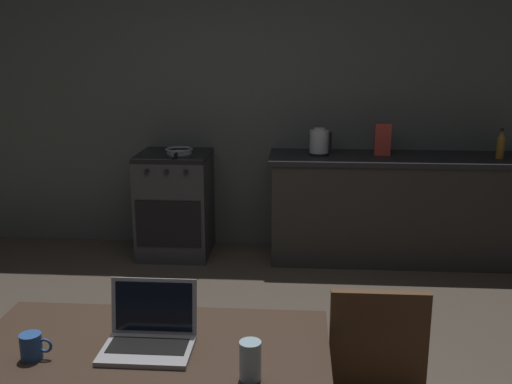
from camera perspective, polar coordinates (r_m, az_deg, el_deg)
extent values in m
cube|color=#474D48|center=(5.26, 1.90, 8.85)|extent=(6.40, 0.10, 2.63)
cube|color=#282623|center=(5.15, 13.43, -1.73)|extent=(2.10, 0.60, 0.85)
cube|color=black|center=(5.05, 13.71, 3.17)|extent=(2.16, 0.64, 0.04)
cube|color=#2D2D30|center=(5.18, -7.76, -1.35)|extent=(0.60, 0.60, 0.85)
cube|color=black|center=(5.08, -7.93, 3.51)|extent=(0.60, 0.60, 0.04)
cube|color=black|center=(4.91, -8.45, -3.08)|extent=(0.54, 0.01, 0.39)
cylinder|color=black|center=(4.83, -10.51, 1.90)|extent=(0.04, 0.02, 0.04)
cylinder|color=black|center=(4.80, -8.66, 1.88)|extent=(0.04, 0.02, 0.04)
cylinder|color=black|center=(4.76, -6.78, 1.86)|extent=(0.04, 0.02, 0.04)
cube|color=#332319|center=(2.21, -10.52, -15.56)|extent=(1.30, 0.79, 0.04)
cube|color=#4C331E|center=(2.42, 11.72, -13.96)|extent=(0.38, 0.04, 0.42)
cube|color=#99999E|center=(2.21, -10.46, -14.78)|extent=(0.32, 0.22, 0.02)
cube|color=black|center=(2.21, -10.37, -14.37)|extent=(0.28, 0.12, 0.00)
cube|color=#99999E|center=(2.26, -9.80, -10.77)|extent=(0.32, 0.04, 0.21)
cube|color=black|center=(2.26, -9.82, -10.84)|extent=(0.29, 0.03, 0.18)
cylinder|color=black|center=(4.97, 6.07, 3.69)|extent=(0.17, 0.17, 0.02)
cylinder|color=#B2B5BA|center=(4.95, 6.10, 4.88)|extent=(0.16, 0.16, 0.19)
cylinder|color=#B2B5BA|center=(4.94, 6.13, 6.07)|extent=(0.09, 0.09, 0.02)
cube|color=black|center=(4.96, 7.19, 4.97)|extent=(0.02, 0.02, 0.13)
cylinder|color=#8C601E|center=(5.17, 22.49, 3.90)|extent=(0.06, 0.06, 0.16)
cone|color=#8C601E|center=(5.16, 22.61, 5.12)|extent=(0.06, 0.06, 0.06)
cylinder|color=black|center=(5.15, 22.65, 5.56)|extent=(0.03, 0.03, 0.02)
cylinder|color=gray|center=(5.05, -7.41, 3.76)|extent=(0.22, 0.22, 0.01)
torus|color=gray|center=(5.04, -7.42, 4.11)|extent=(0.23, 0.23, 0.02)
cylinder|color=black|center=(4.85, -7.87, 3.50)|extent=(0.02, 0.18, 0.02)
cylinder|color=#264C8C|center=(2.26, -20.86, -13.72)|extent=(0.08, 0.08, 0.09)
torus|color=#264C8C|center=(2.24, -19.68, -13.76)|extent=(0.05, 0.01, 0.05)
cylinder|color=#99B7C6|center=(2.00, -0.56, -15.93)|extent=(0.07, 0.07, 0.13)
cube|color=#B2382D|center=(5.02, 12.11, 4.96)|extent=(0.13, 0.05, 0.26)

